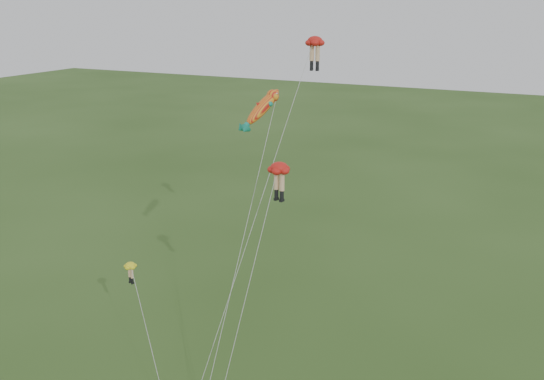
% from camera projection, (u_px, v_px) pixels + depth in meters
% --- Properties ---
extents(legs_kite_red_high, '(3.51, 13.11, 21.71)m').
position_uv_depth(legs_kite_red_high, '(312.00, 51.00, 40.32)').
color(legs_kite_red_high, red).
rests_on(legs_kite_red_high, ground).
extents(legs_kite_red_mid, '(1.98, 8.07, 15.06)m').
position_uv_depth(legs_kite_red_mid, '(278.00, 175.00, 34.96)').
color(legs_kite_red_mid, red).
rests_on(legs_kite_red_mid, ground).
extents(legs_kite_yellow, '(6.23, 5.00, 7.46)m').
position_uv_depth(legs_kite_yellow, '(132.00, 275.00, 39.80)').
color(legs_kite_yellow, yellow).
rests_on(legs_kite_yellow, ground).
extents(fish_kite, '(2.21, 11.21, 18.62)m').
position_uv_depth(fish_kite, '(262.00, 109.00, 39.90)').
color(fish_kite, orange).
rests_on(fish_kite, ground).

